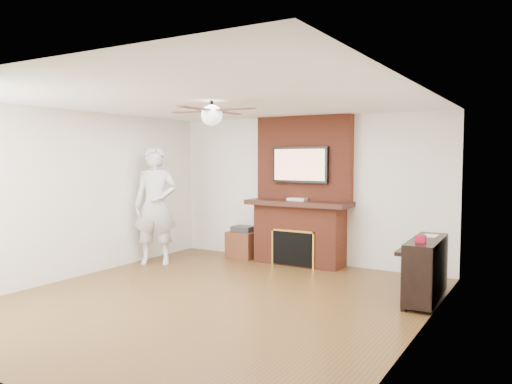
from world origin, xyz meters
The scene contains 12 objects.
room_shell centered at (0.00, 0.00, 1.25)m, with size 5.36×5.86×2.86m.
fireplace centered at (0.00, 2.55, 1.00)m, with size 1.78×0.64×2.50m.
tv centered at (0.00, 2.50, 1.68)m, with size 1.00×0.08×0.60m.
ceiling_fan centered at (0.00, 0.00, 2.33)m, with size 1.21×1.21×0.31m.
person centered at (-2.10, 1.28, 0.99)m, with size 0.73×0.49×1.98m, color silver.
side_table centered at (-1.10, 2.48, 0.26)m, with size 0.50×0.50×0.57m.
piano centered at (2.31, 1.33, 0.42)m, with size 0.49×1.22×0.88m.
cable_box centered at (-0.02, 2.45, 1.10)m, with size 0.31×0.18×0.04m, color silver.
candle_orange centered at (-0.18, 2.36, 0.05)m, with size 0.07×0.07×0.11m, color #D95C19.
candle_green centered at (-0.08, 2.32, 0.05)m, with size 0.07×0.07×0.10m, color #388E3C.
candle_cream centered at (0.09, 2.32, 0.06)m, with size 0.08×0.08×0.11m, color #FEF1CA.
candle_blue centered at (0.19, 2.33, 0.04)m, with size 0.06×0.06×0.08m, color #2D4789.
Camera 1 is at (3.63, -5.04, 1.81)m, focal length 35.00 mm.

